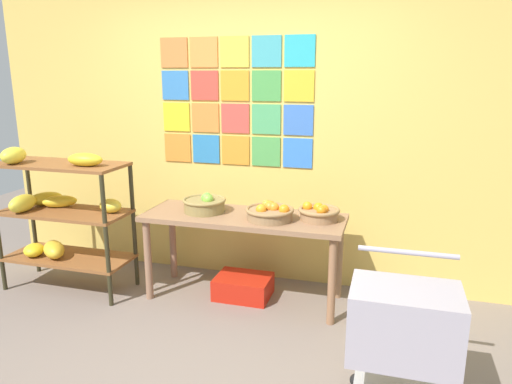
{
  "coord_description": "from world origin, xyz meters",
  "views": [
    {
      "loc": [
        1.22,
        -2.35,
        1.82
      ],
      "look_at": [
        0.25,
        1.01,
        0.96
      ],
      "focal_mm": 33.3,
      "sensor_mm": 36.0,
      "label": 1
    }
  ],
  "objects_px": {
    "banana_shelf_unit": "(58,209)",
    "produce_crate_under_table": "(243,287)",
    "display_table": "(244,226)",
    "fruit_basket_back_right": "(205,204)",
    "shopping_cart": "(404,328)",
    "fruit_basket_centre": "(270,212)",
    "fruit_basket_right": "(319,213)"
  },
  "relations": [
    {
      "from": "banana_shelf_unit",
      "to": "produce_crate_under_table",
      "type": "height_order",
      "value": "banana_shelf_unit"
    },
    {
      "from": "display_table",
      "to": "fruit_basket_back_right",
      "type": "bearing_deg",
      "value": 178.03
    },
    {
      "from": "shopping_cart",
      "to": "produce_crate_under_table",
      "type": "bearing_deg",
      "value": 145.88
    },
    {
      "from": "fruit_basket_back_right",
      "to": "fruit_basket_centre",
      "type": "relative_size",
      "value": 0.94
    },
    {
      "from": "shopping_cart",
      "to": "display_table",
      "type": "bearing_deg",
      "value": 146.08
    },
    {
      "from": "display_table",
      "to": "produce_crate_under_table",
      "type": "bearing_deg",
      "value": 124.03
    },
    {
      "from": "fruit_basket_back_right",
      "to": "banana_shelf_unit",
      "type": "bearing_deg",
      "value": -168.46
    },
    {
      "from": "fruit_basket_right",
      "to": "produce_crate_under_table",
      "type": "bearing_deg",
      "value": -177.79
    },
    {
      "from": "produce_crate_under_table",
      "to": "banana_shelf_unit",
      "type": "bearing_deg",
      "value": -170.56
    },
    {
      "from": "fruit_basket_centre",
      "to": "produce_crate_under_table",
      "type": "distance_m",
      "value": 0.74
    },
    {
      "from": "fruit_basket_centre",
      "to": "shopping_cart",
      "type": "height_order",
      "value": "shopping_cart"
    },
    {
      "from": "banana_shelf_unit",
      "to": "shopping_cart",
      "type": "distance_m",
      "value": 2.95
    },
    {
      "from": "banana_shelf_unit",
      "to": "shopping_cart",
      "type": "xyz_separation_m",
      "value": [
        2.82,
        -0.84,
        -0.21
      ]
    },
    {
      "from": "display_table",
      "to": "fruit_basket_centre",
      "type": "distance_m",
      "value": 0.28
    },
    {
      "from": "produce_crate_under_table",
      "to": "shopping_cart",
      "type": "xyz_separation_m",
      "value": [
        1.25,
        -1.1,
        0.42
      ]
    },
    {
      "from": "fruit_basket_centre",
      "to": "fruit_basket_right",
      "type": "bearing_deg",
      "value": 14.43
    },
    {
      "from": "display_table",
      "to": "shopping_cart",
      "type": "distance_m",
      "value": 1.65
    },
    {
      "from": "fruit_basket_back_right",
      "to": "fruit_basket_right",
      "type": "bearing_deg",
      "value": 1.89
    },
    {
      "from": "fruit_basket_back_right",
      "to": "display_table",
      "type": "bearing_deg",
      "value": -1.97
    },
    {
      "from": "produce_crate_under_table",
      "to": "shopping_cart",
      "type": "relative_size",
      "value": 0.53
    },
    {
      "from": "produce_crate_under_table",
      "to": "display_table",
      "type": "bearing_deg",
      "value": -55.97
    },
    {
      "from": "fruit_basket_back_right",
      "to": "produce_crate_under_table",
      "type": "xyz_separation_m",
      "value": [
        0.33,
        0.01,
        -0.7
      ]
    },
    {
      "from": "produce_crate_under_table",
      "to": "fruit_basket_back_right",
      "type": "bearing_deg",
      "value": -178.72
    },
    {
      "from": "display_table",
      "to": "fruit_basket_centre",
      "type": "xyz_separation_m",
      "value": [
        0.23,
        -0.05,
        0.15
      ]
    },
    {
      "from": "display_table",
      "to": "fruit_basket_right",
      "type": "height_order",
      "value": "fruit_basket_right"
    },
    {
      "from": "fruit_basket_right",
      "to": "produce_crate_under_table",
      "type": "distance_m",
      "value": 0.93
    },
    {
      "from": "fruit_basket_right",
      "to": "produce_crate_under_table",
      "type": "xyz_separation_m",
      "value": [
        -0.61,
        -0.02,
        -0.69
      ]
    },
    {
      "from": "fruit_basket_back_right",
      "to": "produce_crate_under_table",
      "type": "bearing_deg",
      "value": 1.28
    },
    {
      "from": "fruit_basket_centre",
      "to": "shopping_cart",
      "type": "relative_size",
      "value": 0.44
    },
    {
      "from": "fruit_basket_back_right",
      "to": "fruit_basket_centre",
      "type": "distance_m",
      "value": 0.58
    },
    {
      "from": "banana_shelf_unit",
      "to": "fruit_basket_right",
      "type": "distance_m",
      "value": 2.2
    },
    {
      "from": "display_table",
      "to": "shopping_cart",
      "type": "height_order",
      "value": "shopping_cart"
    }
  ]
}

